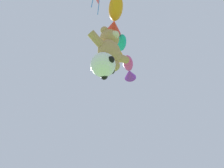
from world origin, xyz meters
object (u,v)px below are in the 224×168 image
Objects in this scene: fish_kite_teal at (121,49)px; fish_kite_tangerine at (115,18)px; soccer_ball_kite at (103,65)px; teddy_bear_kite at (109,48)px; fish_kite_magenta at (129,69)px.

fish_kite_tangerine reaches higher than fish_kite_teal.
fish_kite_tangerine reaches higher than soccer_ball_kite.
fish_kite_tangerine is (-0.22, -0.59, 1.67)m from teddy_bear_kite.
teddy_bear_kite is at bearing -154.11° from fish_kite_magenta.
fish_kite_magenta reaches higher than teddy_bear_kite.
fish_kite_tangerine is at bearing -67.38° from soccer_ball_kite.
fish_kite_teal is at bearing 20.26° from teddy_bear_kite.
soccer_ball_kite is 5.21m from fish_kite_magenta.
soccer_ball_kite is 3.55m from fish_kite_teal.
fish_kite_magenta is at bearing 32.36° from fish_kite_tangerine.
teddy_bear_kite is 2.00m from fish_kite_teal.
fish_kite_teal reaches higher than teddy_bear_kite.
teddy_bear_kite is at bearing -159.74° from fish_kite_teal.
fish_kite_tangerine reaches higher than teddy_bear_kite.
fish_kite_teal is at bearing 35.35° from fish_kite_tangerine.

